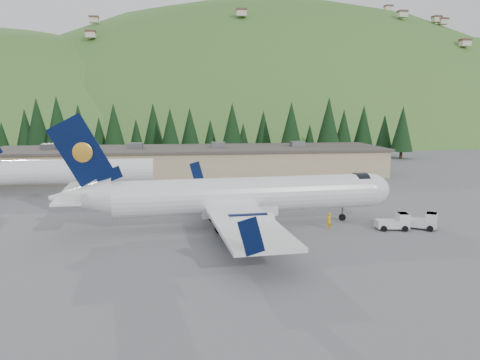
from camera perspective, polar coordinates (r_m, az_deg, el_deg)
name	(u,v)px	position (r m, az deg, el deg)	size (l,w,h in m)	color
ground	(247,225)	(50.34, 0.87, -5.56)	(600.00, 600.00, 0.00)	slate
airliner	(237,196)	(49.42, -0.32, -2.02)	(36.31, 34.08, 12.05)	white
second_airliner	(56,171)	(73.10, -21.47, 1.03)	(27.50, 11.00, 10.05)	white
baggage_tug_a	(395,222)	(51.17, 18.39, -4.89)	(3.42, 2.31, 1.73)	silver
baggage_tug_b	(423,221)	(52.41, 21.42, -4.72)	(3.66, 3.23, 1.76)	silver
terminal_building	(191,161)	(86.84, -5.97, 2.30)	(71.00, 17.00, 6.10)	tan
ramp_worker	(329,221)	(49.56, 10.80, -4.92)	(0.63, 0.42, 1.74)	#E7AA0A
tree_line	(173,130)	(109.53, -8.16, 6.11)	(112.05, 17.26, 13.72)	black
hills	(287,272)	(279.42, 5.74, -11.05)	(614.00, 330.00, 300.00)	#2E6022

